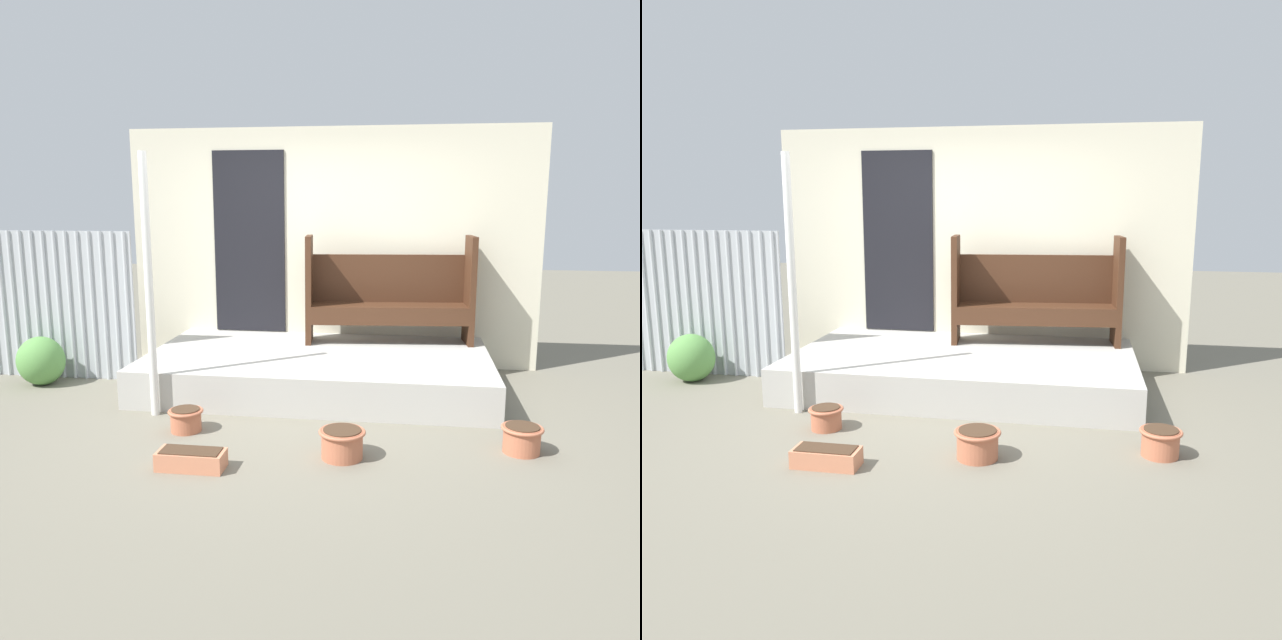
{
  "view_description": "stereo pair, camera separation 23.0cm",
  "coord_description": "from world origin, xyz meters",
  "views": [
    {
      "loc": [
        0.95,
        -4.96,
        1.84
      ],
      "look_at": [
        0.2,
        0.32,
        0.8
      ],
      "focal_mm": 35.0,
      "sensor_mm": 36.0,
      "label": 1
    },
    {
      "loc": [
        1.18,
        -4.93,
        1.84
      ],
      "look_at": [
        0.2,
        0.32,
        0.8
      ],
      "focal_mm": 35.0,
      "sensor_mm": 36.0,
      "label": 2
    }
  ],
  "objects": [
    {
      "name": "flower_pot_left",
      "position": [
        -0.79,
        -0.4,
        0.1
      ],
      "size": [
        0.28,
        0.28,
        0.19
      ],
      "color": "#B76647",
      "rests_on": "ground_plane"
    },
    {
      "name": "shrub_by_fence",
      "position": [
        -2.67,
        0.63,
        0.25
      ],
      "size": [
        0.47,
        0.43,
        0.49
      ],
      "color": "#599347",
      "rests_on": "ground_plane"
    },
    {
      "name": "planter_box_rect",
      "position": [
        -0.5,
        -1.08,
        0.07
      ],
      "size": [
        0.47,
        0.2,
        0.14
      ],
      "color": "tan",
      "rests_on": "ground_plane"
    },
    {
      "name": "flower_pot_middle",
      "position": [
        0.52,
        -0.75,
        0.12
      ],
      "size": [
        0.34,
        0.34,
        0.22
      ],
      "color": "#B76647",
      "rests_on": "ground_plane"
    },
    {
      "name": "support_post",
      "position": [
        -1.19,
        -0.06,
        1.11
      ],
      "size": [
        0.07,
        0.07,
        2.22
      ],
      "color": "white",
      "rests_on": "ground_plane"
    },
    {
      "name": "fence_corrugated",
      "position": [
        -2.96,
        0.91,
        0.76
      ],
      "size": [
        2.35,
        0.05,
        1.52
      ],
      "color": "#ADB2B7",
      "rests_on": "ground_plane"
    },
    {
      "name": "house_wall",
      "position": [
        0.06,
        1.88,
        1.3
      ],
      "size": [
        4.51,
        0.08,
        2.6
      ],
      "color": "beige",
      "rests_on": "ground_plane"
    },
    {
      "name": "ground_plane",
      "position": [
        0.0,
        0.0,
        0.0
      ],
      "size": [
        24.0,
        24.0,
        0.0
      ],
      "primitive_type": "plane",
      "color": "#706B5B"
    },
    {
      "name": "porch_slab",
      "position": [
        0.1,
        0.93,
        0.17
      ],
      "size": [
        3.31,
        1.86,
        0.35
      ],
      "color": "#B2AFA8",
      "rests_on": "ground_plane"
    },
    {
      "name": "bench",
      "position": [
        0.76,
        1.53,
        0.88
      ],
      "size": [
        1.76,
        0.56,
        1.12
      ],
      "rotation": [
        0.0,
        0.0,
        0.1
      ],
      "color": "#422616",
      "rests_on": "porch_slab"
    },
    {
      "name": "flower_pot_right",
      "position": [
        1.82,
        -0.47,
        0.11
      ],
      "size": [
        0.31,
        0.31,
        0.21
      ],
      "color": "#B76647",
      "rests_on": "ground_plane"
    }
  ]
}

